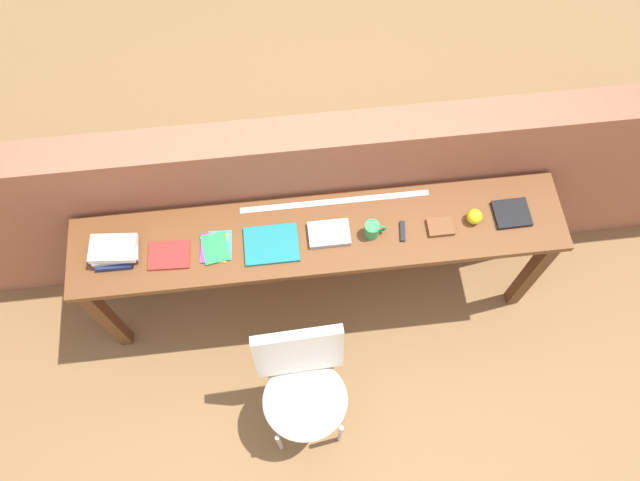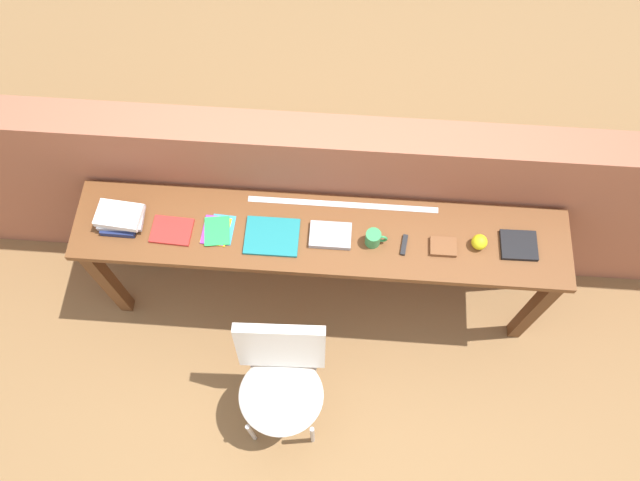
# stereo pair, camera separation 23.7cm
# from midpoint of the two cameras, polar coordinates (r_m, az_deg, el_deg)

# --- Properties ---
(ground_plane) EXTENTS (40.00, 40.00, 0.00)m
(ground_plane) POSITION_cam_midpoint_polar(r_m,az_deg,el_deg) (3.84, -1.37, -9.27)
(ground_plane) COLOR olive
(brick_wall_back) EXTENTS (6.00, 0.20, 1.28)m
(brick_wall_back) POSITION_cam_midpoint_polar(r_m,az_deg,el_deg) (3.49, -2.65, 3.77)
(brick_wall_back) COLOR #9E5B42
(brick_wall_back) RESTS_ON ground
(sideboard) EXTENTS (2.50, 0.44, 0.88)m
(sideboard) POSITION_cam_midpoint_polar(r_m,az_deg,el_deg) (3.24, -2.18, -0.58)
(sideboard) COLOR brown
(sideboard) RESTS_ON ground
(chair_white_moulded) EXTENTS (0.46, 0.47, 0.89)m
(chair_white_moulded) POSITION_cam_midpoint_polar(r_m,az_deg,el_deg) (3.24, -3.72, -13.11)
(chair_white_moulded) COLOR silver
(chair_white_moulded) RESTS_ON ground
(book_stack_leftmost) EXTENTS (0.23, 0.17, 0.09)m
(book_stack_leftmost) POSITION_cam_midpoint_polar(r_m,az_deg,el_deg) (3.22, -20.33, -1.06)
(book_stack_leftmost) COLOR navy
(book_stack_leftmost) RESTS_ON sideboard
(magazine_cycling) EXTENTS (0.21, 0.16, 0.02)m
(magazine_cycling) POSITION_cam_midpoint_polar(r_m,az_deg,el_deg) (3.17, -15.71, -1.47)
(magazine_cycling) COLOR red
(magazine_cycling) RESTS_ON sideboard
(pamphlet_pile_colourful) EXTENTS (0.16, 0.19, 0.01)m
(pamphlet_pile_colourful) POSITION_cam_midpoint_polar(r_m,az_deg,el_deg) (3.14, -11.67, -0.78)
(pamphlet_pile_colourful) COLOR #3399D8
(pamphlet_pile_colourful) RESTS_ON sideboard
(book_open_centre) EXTENTS (0.27, 0.21, 0.02)m
(book_open_centre) POSITION_cam_midpoint_polar(r_m,az_deg,el_deg) (3.10, -6.64, -0.53)
(book_open_centre) COLOR #19757A
(book_open_centre) RESTS_ON sideboard
(book_grey_hardcover) EXTENTS (0.21, 0.14, 0.03)m
(book_grey_hardcover) POSITION_cam_midpoint_polar(r_m,az_deg,el_deg) (3.10, -1.35, 0.45)
(book_grey_hardcover) COLOR #9E9EA3
(book_grey_hardcover) RESTS_ON sideboard
(mug) EXTENTS (0.11, 0.08, 0.09)m
(mug) POSITION_cam_midpoint_polar(r_m,az_deg,el_deg) (3.08, 2.63, 0.82)
(mug) COLOR #338C4C
(mug) RESTS_ON sideboard
(multitool_folded) EXTENTS (0.04, 0.11, 0.02)m
(multitool_folded) POSITION_cam_midpoint_polar(r_m,az_deg,el_deg) (3.12, 5.42, 0.67)
(multitool_folded) COLOR black
(multitool_folded) RESTS_ON sideboard
(leather_journal_brown) EXTENTS (0.13, 0.10, 0.02)m
(leather_journal_brown) POSITION_cam_midpoint_polar(r_m,az_deg,el_deg) (3.16, 8.87, 1.07)
(leather_journal_brown) COLOR brown
(leather_journal_brown) RESTS_ON sideboard
(sports_ball_small) EXTENTS (0.08, 0.08, 0.08)m
(sports_ball_small) POSITION_cam_midpoint_polar(r_m,az_deg,el_deg) (3.18, 11.89, 1.99)
(sports_ball_small) COLOR yellow
(sports_ball_small) RESTS_ON sideboard
(book_repair_rightmost) EXTENTS (0.18, 0.16, 0.02)m
(book_repair_rightmost) POSITION_cam_midpoint_polar(r_m,az_deg,el_deg) (3.27, 15.16, 2.23)
(book_repair_rightmost) COLOR black
(book_repair_rightmost) RESTS_ON sideboard
(ruler_metal_back_edge) EXTENTS (0.97, 0.03, 0.00)m
(ruler_metal_back_edge) POSITION_cam_midpoint_polar(r_m,az_deg,el_deg) (3.20, -0.74, 3.42)
(ruler_metal_back_edge) COLOR silver
(ruler_metal_back_edge) RESTS_ON sideboard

